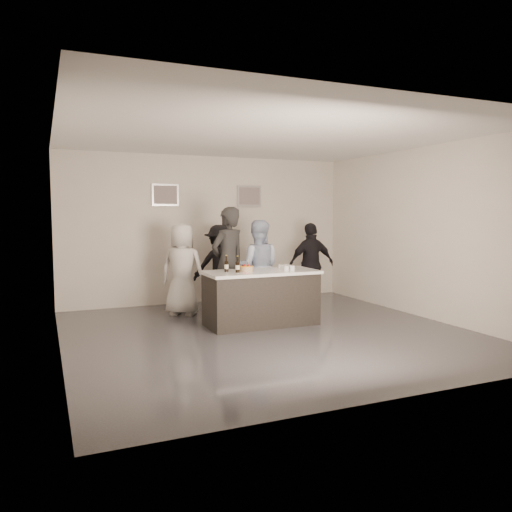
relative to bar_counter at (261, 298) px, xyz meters
name	(u,v)px	position (x,y,z in m)	size (l,w,h in m)	color
floor	(269,333)	(-0.11, -0.55, -0.45)	(6.00, 6.00, 0.00)	#3D3D42
ceiling	(269,135)	(-0.11, -0.55, 2.55)	(6.00, 6.00, 0.00)	white
wall_back	(208,230)	(-0.11, 2.45, 1.05)	(6.00, 0.04, 3.00)	silver
wall_front	(398,249)	(-0.11, -3.55, 1.05)	(6.00, 0.04, 3.00)	silver
wall_left	(57,240)	(-3.11, -0.55, 1.05)	(0.04, 6.00, 3.00)	silver
wall_right	(424,233)	(2.89, -0.55, 1.05)	(0.04, 6.00, 3.00)	silver
picture_left	(165,195)	(-1.01, 2.42, 1.75)	(0.54, 0.04, 0.44)	#B2B2B7
picture_right	(249,196)	(0.79, 2.42, 1.75)	(0.54, 0.04, 0.44)	#B2B2B7
bar_counter	(261,298)	(0.00, 0.00, 0.00)	(1.86, 0.86, 0.90)	white
cake	(246,269)	(-0.27, -0.03, 0.49)	(0.22, 0.22, 0.08)	orange
beer_bottle_a	(226,264)	(-0.58, 0.08, 0.58)	(0.07, 0.07, 0.26)	black
beer_bottle_b	(238,264)	(-0.45, -0.09, 0.58)	(0.07, 0.07, 0.26)	black
tumbler_cluster	(286,267)	(0.45, -0.04, 0.49)	(0.19, 0.30, 0.08)	orange
candles	(246,273)	(-0.36, -0.24, 0.45)	(0.24, 0.08, 0.01)	pink
person_main_black	(228,263)	(-0.32, 0.72, 0.53)	(0.71, 0.47, 1.95)	black
person_main_blue	(258,267)	(0.31, 0.85, 0.41)	(0.84, 0.65, 1.72)	#AABCDF
person_guest_left	(182,269)	(-0.98, 1.30, 0.38)	(0.81, 0.53, 1.66)	silver
person_guest_right	(311,264)	(1.62, 1.20, 0.37)	(0.97, 0.40, 1.65)	black
person_guest_back	(220,266)	(-0.07, 1.85, 0.36)	(1.04, 0.60, 1.61)	black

